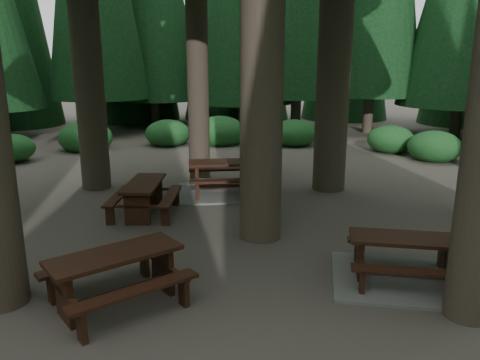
# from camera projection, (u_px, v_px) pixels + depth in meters

# --- Properties ---
(ground) EXTENTS (80.00, 80.00, 0.00)m
(ground) POSITION_uv_depth(u_px,v_px,m) (220.00, 238.00, 9.58)
(ground) COLOR #544D44
(ground) RESTS_ON ground
(picnic_table_a) EXTENTS (2.36, 1.98, 0.77)m
(picnic_table_a) POSITION_uv_depth(u_px,v_px,m) (404.00, 266.00, 7.66)
(picnic_table_a) COLOR gray
(picnic_table_a) RESTS_ON ground
(picnic_table_b) EXTENTS (1.66, 1.98, 0.79)m
(picnic_table_b) POSITION_uv_depth(u_px,v_px,m) (144.00, 193.00, 10.93)
(picnic_table_b) COLOR black
(picnic_table_b) RESTS_ON ground
(picnic_table_c) EXTENTS (3.06, 2.73, 0.89)m
(picnic_table_c) POSITION_uv_depth(u_px,v_px,m) (227.00, 182.00, 12.81)
(picnic_table_c) COLOR gray
(picnic_table_c) RESTS_ON ground
(picnic_table_e) EXTENTS (2.43, 2.43, 0.82)m
(picnic_table_e) POSITION_uv_depth(u_px,v_px,m) (116.00, 270.00, 6.85)
(picnic_table_e) COLOR black
(picnic_table_e) RESTS_ON ground
(shrub_ring) EXTENTS (23.86, 24.64, 1.49)m
(shrub_ring) POSITION_uv_depth(u_px,v_px,m) (258.00, 210.00, 10.11)
(shrub_ring) COLOR #1F5B29
(shrub_ring) RESTS_ON ground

